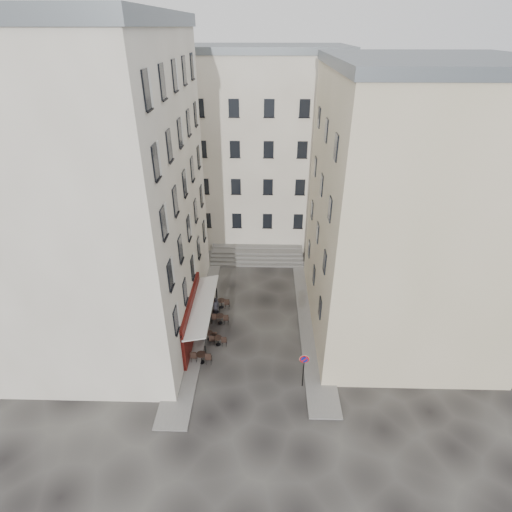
{
  "coord_description": "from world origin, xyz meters",
  "views": [
    {
      "loc": [
        0.8,
        -21.55,
        20.0
      ],
      "look_at": [
        0.14,
        4.0,
        5.27
      ],
      "focal_mm": 28.0,
      "sensor_mm": 36.0,
      "label": 1
    }
  ],
  "objects_px": {
    "no_parking_sign": "(304,365)",
    "bistro_table_b": "(218,340)",
    "pedestrian": "(216,308)",
    "bistro_table_a": "(201,357)"
  },
  "relations": [
    {
      "from": "bistro_table_a",
      "to": "bistro_table_b",
      "type": "bearing_deg",
      "value": 61.86
    },
    {
      "from": "no_parking_sign",
      "to": "pedestrian",
      "type": "bearing_deg",
      "value": 134.68
    },
    {
      "from": "no_parking_sign",
      "to": "bistro_table_b",
      "type": "relative_size",
      "value": 2.06
    },
    {
      "from": "pedestrian",
      "to": "no_parking_sign",
      "type": "bearing_deg",
      "value": 94.13
    },
    {
      "from": "bistro_table_a",
      "to": "no_parking_sign",
      "type": "bearing_deg",
      "value": -15.58
    },
    {
      "from": "no_parking_sign",
      "to": "bistro_table_a",
      "type": "height_order",
      "value": "no_parking_sign"
    },
    {
      "from": "no_parking_sign",
      "to": "bistro_table_b",
      "type": "distance_m",
      "value": 6.99
    },
    {
      "from": "no_parking_sign",
      "to": "bistro_table_b",
      "type": "xyz_separation_m",
      "value": [
        -5.79,
        3.66,
        -1.39
      ]
    },
    {
      "from": "bistro_table_b",
      "to": "pedestrian",
      "type": "bearing_deg",
      "value": 98.99
    },
    {
      "from": "bistro_table_a",
      "to": "bistro_table_b",
      "type": "xyz_separation_m",
      "value": [
        0.95,
        1.78,
        -0.06
      ]
    }
  ]
}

